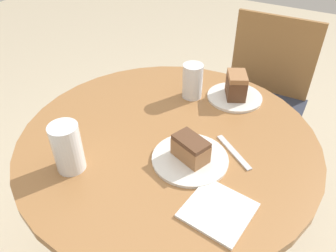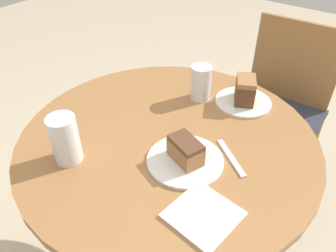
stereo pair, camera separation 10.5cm
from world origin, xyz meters
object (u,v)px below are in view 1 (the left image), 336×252
Objects in this scene: glass_lemonade at (192,83)px; glass_water at (68,149)px; cake_slice_far at (236,85)px; plate_far at (235,97)px; plate_near at (190,159)px; chair at (260,99)px; cake_slice_near at (191,149)px.

glass_lemonade is 0.88× the size of glass_water.
plate_far is at bearing 0.00° from cake_slice_far.
glass_water reaches higher than glass_lemonade.
plate_near is 0.39m from cake_slice_far.
glass_water is (-0.13, -0.52, 0.01)m from glass_lemonade.
glass_lemonade is at bearing -106.23° from chair.
glass_lemonade is at bearing 75.87° from glass_water.
chair is 0.92m from cake_slice_near.
glass_water is (-0.28, -0.59, 0.06)m from plate_far.
cake_slice_far is at bearing 91.01° from plate_near.
plate_near is at bearing -88.99° from cake_slice_far.
chair reaches higher than plate_far.
glass_lemonade is (-0.15, -0.07, 0.05)m from plate_far.
plate_far is 0.39m from cake_slice_near.
cake_slice_far reaches higher than plate_near.
plate_near is at bearing -64.27° from glass_lemonade.
chair is 0.55m from plate_far.
cake_slice_near is 0.36m from glass_lemonade.
glass_water reaches higher than cake_slice_near.
chair is 0.91m from plate_near.
cake_slice_far is (-0.01, 0.39, 0.05)m from plate_near.
cake_slice_near is 0.35m from glass_water.
chair reaches higher than plate_near.
cake_slice_near is at bearing 34.78° from glass_water.
cake_slice_near is (0.01, -0.87, 0.32)m from chair.
glass_water is (-0.28, -0.59, 0.01)m from cake_slice_far.
chair reaches higher than cake_slice_far.
glass_water is at bearing -115.38° from cake_slice_far.
chair is 7.29× the size of cake_slice_near.
chair is at bearing 75.23° from glass_water.
chair is 4.28× the size of plate_far.
plate_near is at bearing 34.78° from glass_water.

